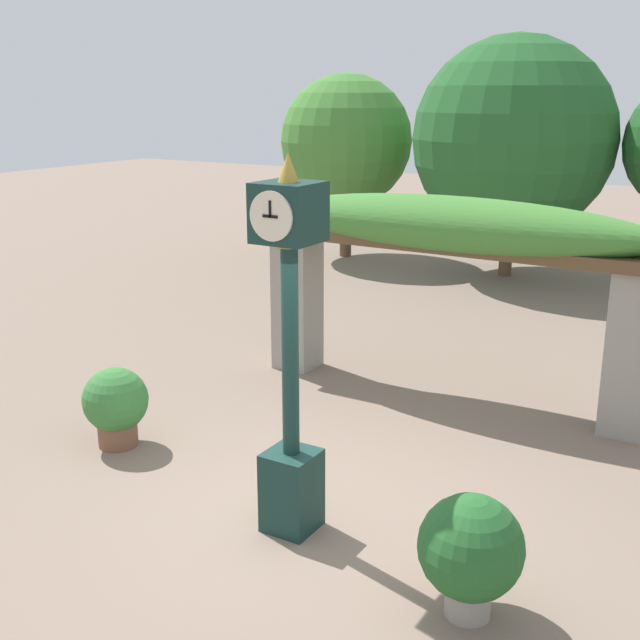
# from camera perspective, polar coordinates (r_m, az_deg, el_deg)

# --- Properties ---
(ground_plane) EXTENTS (60.00, 60.00, 0.00)m
(ground_plane) POSITION_cam_1_polar(r_m,az_deg,el_deg) (7.90, -1.44, -13.45)
(ground_plane) COLOR #7F6B5B
(pedestal_clock) EXTENTS (0.50, 0.54, 3.40)m
(pedestal_clock) POSITION_cam_1_polar(r_m,az_deg,el_deg) (6.97, -2.12, -3.03)
(pedestal_clock) COLOR #14332D
(pedestal_clock) RESTS_ON ground
(pergola) EXTENTS (5.73, 1.15, 2.63)m
(pergola) POSITION_cam_1_polar(r_m,az_deg,el_deg) (10.22, 9.25, 5.13)
(pergola) COLOR gray
(pergola) RESTS_ON ground
(potted_plant_near_left) EXTENTS (0.81, 0.81, 0.99)m
(potted_plant_near_left) POSITION_cam_1_polar(r_m,az_deg,el_deg) (6.37, 10.66, -15.80)
(potted_plant_near_left) COLOR gray
(potted_plant_near_left) RESTS_ON ground
(potted_plant_near_right) EXTENTS (0.74, 0.74, 0.92)m
(potted_plant_near_right) POSITION_cam_1_polar(r_m,az_deg,el_deg) (9.32, -14.33, -5.80)
(potted_plant_near_right) COLOR brown
(potted_plant_near_right) RESTS_ON ground
(tree_line) EXTENTS (14.68, 4.33, 5.17)m
(tree_line) POSITION_cam_1_polar(r_m,az_deg,el_deg) (17.20, 20.44, 12.03)
(tree_line) COLOR brown
(tree_line) RESTS_ON ground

